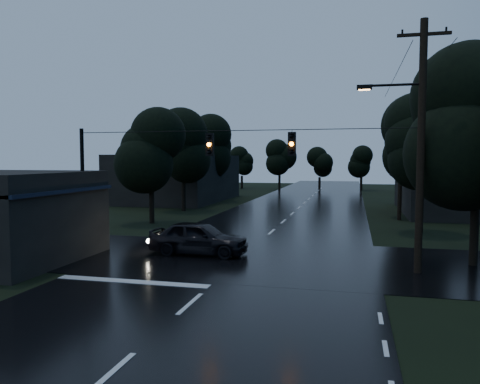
% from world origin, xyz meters
% --- Properties ---
extents(ground, '(160.00, 160.00, 0.00)m').
position_xyz_m(ground, '(0.00, 0.00, 0.00)').
color(ground, black).
rests_on(ground, ground).
extents(main_road, '(12.00, 120.00, 0.02)m').
position_xyz_m(main_road, '(0.00, 30.00, 0.00)').
color(main_road, black).
rests_on(main_road, ground).
extents(cross_street, '(60.00, 9.00, 0.02)m').
position_xyz_m(cross_street, '(0.00, 12.00, 0.00)').
color(cross_street, black).
rests_on(cross_street, ground).
extents(building_far_right, '(10.00, 14.00, 4.40)m').
position_xyz_m(building_far_right, '(14.00, 34.00, 2.20)').
color(building_far_right, black).
rests_on(building_far_right, ground).
extents(building_far_left, '(10.00, 16.00, 5.00)m').
position_xyz_m(building_far_left, '(-14.00, 40.00, 2.50)').
color(building_far_left, black).
rests_on(building_far_left, ground).
extents(utility_pole_main, '(3.50, 0.30, 10.00)m').
position_xyz_m(utility_pole_main, '(7.41, 11.00, 5.26)').
color(utility_pole_main, black).
rests_on(utility_pole_main, ground).
extents(utility_pole_far, '(2.00, 0.30, 7.50)m').
position_xyz_m(utility_pole_far, '(8.30, 28.00, 3.88)').
color(utility_pole_far, black).
rests_on(utility_pole_far, ground).
extents(anchor_pole_left, '(0.18, 0.18, 6.00)m').
position_xyz_m(anchor_pole_left, '(-7.50, 11.00, 3.00)').
color(anchor_pole_left, black).
rests_on(anchor_pole_left, ground).
extents(span_signals, '(15.00, 0.37, 1.12)m').
position_xyz_m(span_signals, '(0.56, 10.99, 5.24)').
color(span_signals, black).
rests_on(span_signals, ground).
extents(tree_corner_near, '(4.48, 4.48, 9.44)m').
position_xyz_m(tree_corner_near, '(10.00, 13.00, 5.99)').
color(tree_corner_near, black).
rests_on(tree_corner_near, ground).
extents(tree_left_a, '(3.92, 3.92, 8.26)m').
position_xyz_m(tree_left_a, '(-9.00, 22.00, 5.24)').
color(tree_left_a, black).
rests_on(tree_left_a, ground).
extents(tree_left_b, '(4.20, 4.20, 8.85)m').
position_xyz_m(tree_left_b, '(-9.60, 30.00, 5.62)').
color(tree_left_b, black).
rests_on(tree_left_b, ground).
extents(tree_left_c, '(4.48, 4.48, 9.44)m').
position_xyz_m(tree_left_c, '(-10.20, 40.00, 5.99)').
color(tree_left_c, black).
rests_on(tree_left_c, ground).
extents(tree_right_a, '(4.20, 4.20, 8.85)m').
position_xyz_m(tree_right_a, '(9.00, 22.00, 5.62)').
color(tree_right_a, black).
rests_on(tree_right_a, ground).
extents(tree_right_b, '(4.48, 4.48, 9.44)m').
position_xyz_m(tree_right_b, '(9.60, 30.00, 5.99)').
color(tree_right_b, black).
rests_on(tree_right_b, ground).
extents(tree_right_c, '(4.76, 4.76, 10.03)m').
position_xyz_m(tree_right_c, '(10.20, 40.00, 6.37)').
color(tree_right_c, black).
rests_on(tree_right_c, ground).
extents(car, '(4.77, 1.97, 1.62)m').
position_xyz_m(car, '(-2.22, 12.40, 0.81)').
color(car, black).
rests_on(car, ground).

